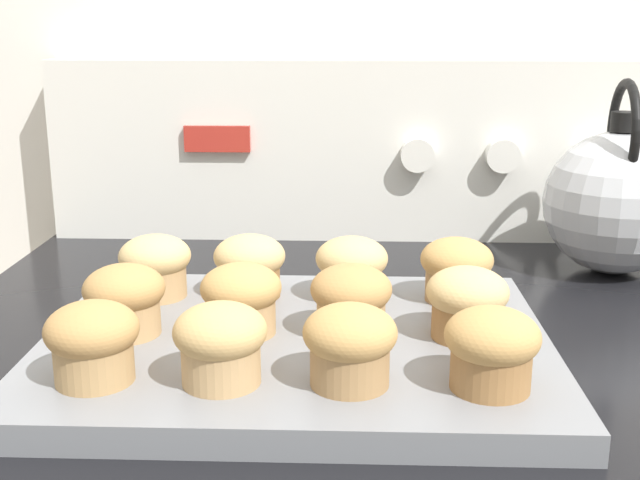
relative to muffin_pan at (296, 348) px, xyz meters
name	(u,v)px	position (x,y,z in m)	size (l,w,h in m)	color
wall_back	(360,18)	(0.05, 0.44, 0.25)	(8.00, 0.05, 2.40)	white
control_panel	(360,150)	(0.05, 0.39, 0.10)	(0.75, 0.07, 0.22)	white
muffin_pan	(296,348)	(0.00, 0.00, 0.00)	(0.39, 0.31, 0.02)	slate
muffin_r0_c0	(93,341)	(-0.13, -0.09, 0.04)	(0.06, 0.06, 0.06)	tan
muffin_r0_c1	(220,342)	(-0.04, -0.09, 0.04)	(0.06, 0.06, 0.06)	tan
muffin_r0_c2	(350,344)	(0.04, -0.09, 0.04)	(0.06, 0.06, 0.06)	#A37A4C
muffin_r0_c3	(492,347)	(0.14, -0.09, 0.04)	(0.06, 0.06, 0.06)	olive
muffin_r1_c0	(125,298)	(-0.13, 0.00, 0.04)	(0.06, 0.06, 0.06)	tan
muffin_r1_c1	(241,297)	(-0.04, 0.00, 0.04)	(0.06, 0.06, 0.06)	tan
muffin_r1_c2	(351,299)	(0.04, 0.00, 0.04)	(0.06, 0.06, 0.06)	tan
muffin_r1_c3	(467,301)	(0.13, 0.00, 0.04)	(0.06, 0.06, 0.06)	olive
muffin_r2_c0	(155,265)	(-0.13, 0.09, 0.04)	(0.06, 0.06, 0.06)	tan
muffin_r2_c1	(250,265)	(-0.05, 0.09, 0.04)	(0.06, 0.06, 0.06)	olive
muffin_r2_c2	(352,267)	(0.04, 0.09, 0.04)	(0.06, 0.06, 0.06)	olive
muffin_r2_c3	(456,268)	(0.13, 0.09, 0.04)	(0.06, 0.06, 0.06)	#A37A4C
tea_kettle	(616,200)	(0.32, 0.25, 0.07)	(0.15, 0.18, 0.20)	silver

